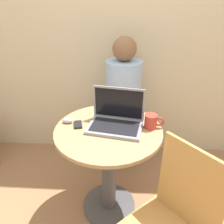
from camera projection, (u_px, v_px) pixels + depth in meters
name	position (u px, v px, depth m)	size (l,w,h in m)	color
ground_plane	(109.00, 205.00, 1.81)	(12.00, 12.00, 0.00)	#9E704C
back_wall	(115.00, 25.00, 1.92)	(7.00, 0.05, 2.60)	beige
round_table	(109.00, 157.00, 1.56)	(0.72, 0.72, 0.75)	#4C4C51
laptop	(116.00, 119.00, 1.46)	(0.39, 0.29, 0.25)	gray
cell_phone	(78.00, 125.00, 1.48)	(0.07, 0.10, 0.02)	black
computer_mouse	(68.00, 121.00, 1.51)	(0.07, 0.04, 0.04)	#B2B2B7
coffee_cup	(152.00, 121.00, 1.44)	(0.13, 0.08, 0.10)	#B2382D
person_seated	(122.00, 112.00, 2.13)	(0.37, 0.51, 1.25)	#4C4742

